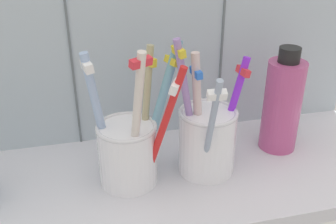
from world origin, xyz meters
The scene contains 4 objects.
counter_slab centered at (0.00, 0.00, 1.00)cm, with size 64.00×22.00×2.00cm, color silver.
toothbrush_cup_left centered at (-4.86, -0.01, 7.06)cm, with size 12.19×8.40×18.47cm.
toothbrush_cup_right centered at (5.06, -0.05, 7.01)cm, with size 9.82×11.46×18.36cm.
soap_bottle centered at (16.98, 2.96, 8.82)cm, with size 5.18×5.18×14.98cm.
Camera 1 is at (-10.08, -41.43, 33.56)cm, focal length 42.85 mm.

